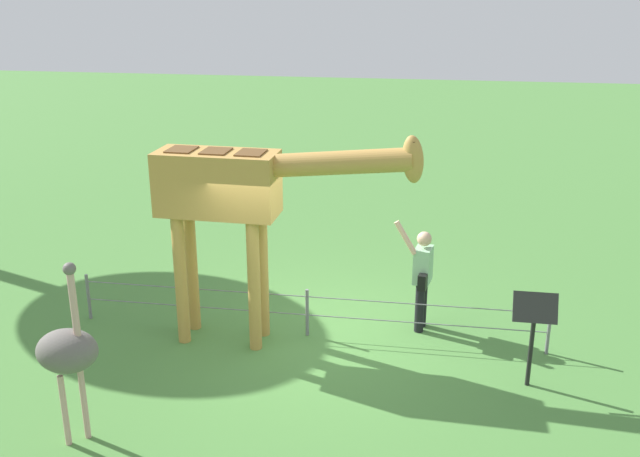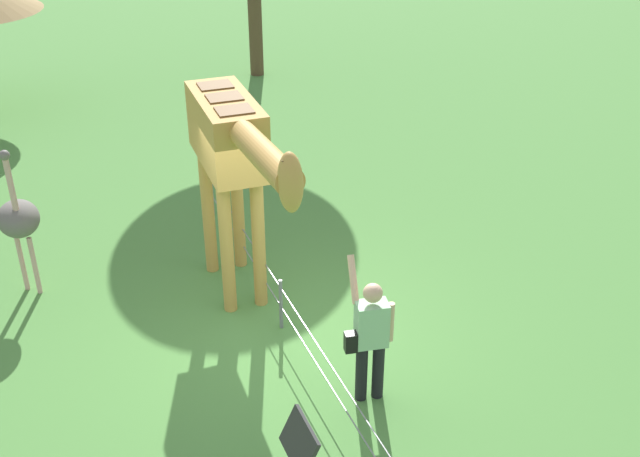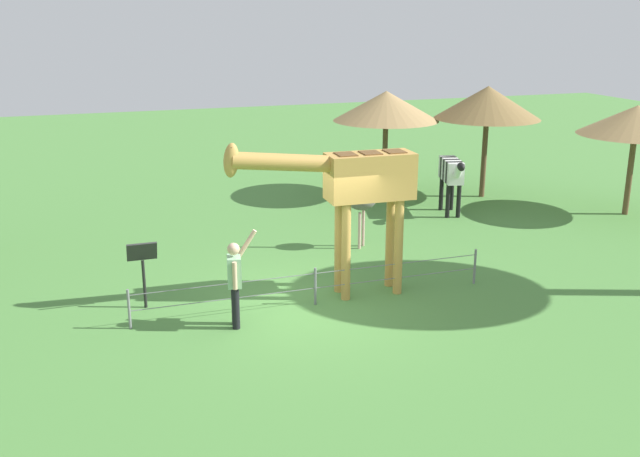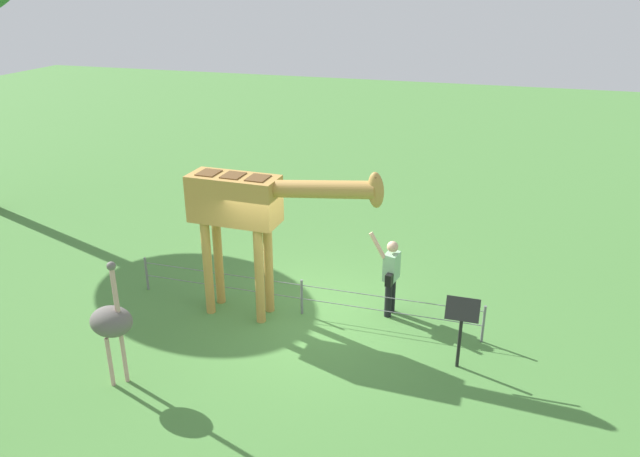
{
  "view_description": "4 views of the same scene",
  "coord_description": "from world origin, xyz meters",
  "px_view_note": "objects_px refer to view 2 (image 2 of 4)",
  "views": [
    {
      "loc": [
        1.76,
        -9.43,
        5.09
      ],
      "look_at": [
        0.22,
        -0.07,
        1.79
      ],
      "focal_mm": 40.16,
      "sensor_mm": 36.0,
      "label": 1
    },
    {
      "loc": [
        7.93,
        -2.53,
        6.16
      ],
      "look_at": [
        0.62,
        0.41,
        1.77
      ],
      "focal_mm": 43.14,
      "sensor_mm": 36.0,
      "label": 2
    },
    {
      "loc": [
        4.11,
        12.5,
        5.47
      ],
      "look_at": [
        0.15,
        0.84,
        1.76
      ],
      "focal_mm": 40.65,
      "sensor_mm": 36.0,
      "label": 3
    },
    {
      "loc": [
        3.43,
        -9.9,
        6.23
      ],
      "look_at": [
        0.45,
        -0.12,
        1.99
      ],
      "focal_mm": 34.03,
      "sensor_mm": 36.0,
      "label": 4
    }
  ],
  "objects_px": {
    "giraffe": "(233,151)",
    "ostrich": "(19,219)",
    "info_sign": "(299,456)",
    "visitor": "(370,335)"
  },
  "relations": [
    {
      "from": "giraffe",
      "to": "ostrich",
      "type": "height_order",
      "value": "giraffe"
    },
    {
      "from": "ostrich",
      "to": "info_sign",
      "type": "bearing_deg",
      "value": 21.67
    },
    {
      "from": "visitor",
      "to": "info_sign",
      "type": "bearing_deg",
      "value": -43.71
    },
    {
      "from": "visitor",
      "to": "ostrich",
      "type": "bearing_deg",
      "value": -137.53
    },
    {
      "from": "info_sign",
      "to": "visitor",
      "type": "bearing_deg",
      "value": 136.29
    },
    {
      "from": "ostrich",
      "to": "info_sign",
      "type": "distance_m",
      "value": 5.71
    },
    {
      "from": "ostrich",
      "to": "info_sign",
      "type": "height_order",
      "value": "ostrich"
    },
    {
      "from": "ostrich",
      "to": "info_sign",
      "type": "xyz_separation_m",
      "value": [
        5.3,
        2.11,
        -0.23
      ]
    },
    {
      "from": "visitor",
      "to": "ostrich",
      "type": "xyz_separation_m",
      "value": [
        -3.83,
        -3.51,
        0.27
      ]
    },
    {
      "from": "giraffe",
      "to": "info_sign",
      "type": "height_order",
      "value": "giraffe"
    }
  ]
}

